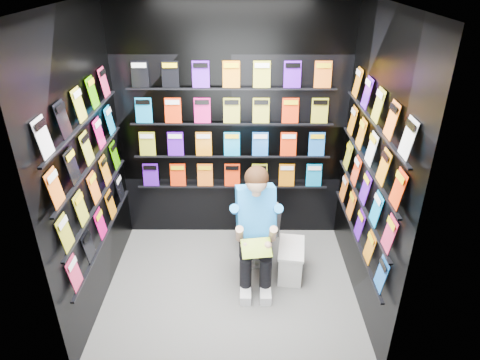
{
  "coord_description": "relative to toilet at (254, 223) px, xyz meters",
  "views": [
    {
      "loc": [
        0.11,
        -3.22,
        2.89
      ],
      "look_at": [
        0.09,
        0.15,
        1.12
      ],
      "focal_mm": 32.0,
      "sensor_mm": 36.0,
      "label": 1
    }
  ],
  "objects": [
    {
      "name": "longbox_lid",
      "position": [
        0.36,
        -0.39,
        -0.04
      ],
      "size": [
        0.31,
        0.46,
        0.03
      ],
      "primitive_type": "cube",
      "rotation": [
        0.0,
        0.0,
        -0.14
      ],
      "color": "silver",
      "rests_on": "longbox"
    },
    {
      "name": "wall_back",
      "position": [
        -0.24,
        0.4,
        0.93
      ],
      "size": [
        2.4,
        0.04,
        2.6
      ],
      "primitive_type": "cube",
      "color": "black",
      "rests_on": "floor"
    },
    {
      "name": "held_comic",
      "position": [
        0.0,
        -0.73,
        0.21
      ],
      "size": [
        0.29,
        0.19,
        0.11
      ],
      "primitive_type": "cube",
      "rotation": [
        -0.96,
        0.0,
        0.14
      ],
      "color": "green",
      "rests_on": "reader"
    },
    {
      "name": "comics_left",
      "position": [
        -1.41,
        -0.6,
        0.94
      ],
      "size": [
        0.06,
        1.7,
        1.37
      ],
      "primitive_type": null,
      "color": "red",
      "rests_on": "wall_left"
    },
    {
      "name": "wall_left",
      "position": [
        -1.44,
        -0.6,
        0.93
      ],
      "size": [
        0.04,
        2.0,
        2.6
      ],
      "primitive_type": "cube",
      "color": "black",
      "rests_on": "floor"
    },
    {
      "name": "comics_right",
      "position": [
        0.93,
        -0.6,
        0.94
      ],
      "size": [
        0.06,
        1.7,
        1.37
      ],
      "primitive_type": null,
      "color": "red",
      "rests_on": "wall_right"
    },
    {
      "name": "toilet",
      "position": [
        0.0,
        0.0,
        0.0
      ],
      "size": [
        0.52,
        0.8,
        0.73
      ],
      "primitive_type": "imported",
      "rotation": [
        0.0,
        0.0,
        3.28
      ],
      "color": "white",
      "rests_on": "floor"
    },
    {
      "name": "longbox",
      "position": [
        0.36,
        -0.39,
        -0.21
      ],
      "size": [
        0.28,
        0.44,
        0.31
      ],
      "primitive_type": "cube",
      "rotation": [
        0.0,
        0.0,
        -0.14
      ],
      "color": "silver",
      "rests_on": "floor"
    },
    {
      "name": "comics_back",
      "position": [
        -0.24,
        0.37,
        0.94
      ],
      "size": [
        2.1,
        0.06,
        1.37
      ],
      "primitive_type": null,
      "color": "red",
      "rests_on": "wall_back"
    },
    {
      "name": "floor",
      "position": [
        -0.24,
        -0.6,
        -0.37
      ],
      "size": [
        2.4,
        2.4,
        0.0
      ],
      "primitive_type": "plane",
      "color": "slate",
      "rests_on": "ground"
    },
    {
      "name": "wall_front",
      "position": [
        -0.24,
        -1.6,
        0.93
      ],
      "size": [
        2.4,
        0.04,
        2.6
      ],
      "primitive_type": "cube",
      "color": "black",
      "rests_on": "floor"
    },
    {
      "name": "wall_right",
      "position": [
        0.96,
        -0.6,
        0.93
      ],
      "size": [
        0.04,
        2.0,
        2.6
      ],
      "primitive_type": "cube",
      "color": "black",
      "rests_on": "floor"
    },
    {
      "name": "reader",
      "position": [
        0.0,
        -0.38,
        0.38
      ],
      "size": [
        0.59,
        0.78,
        1.32
      ],
      "primitive_type": null,
      "rotation": [
        0.0,
        0.0,
        0.14
      ],
      "color": "#0C78E0",
      "rests_on": "toilet"
    },
    {
      "name": "ceiling",
      "position": [
        -0.24,
        -0.6,
        2.23
      ],
      "size": [
        2.4,
        2.4,
        0.0
      ],
      "primitive_type": "plane",
      "color": "white",
      "rests_on": "floor"
    }
  ]
}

